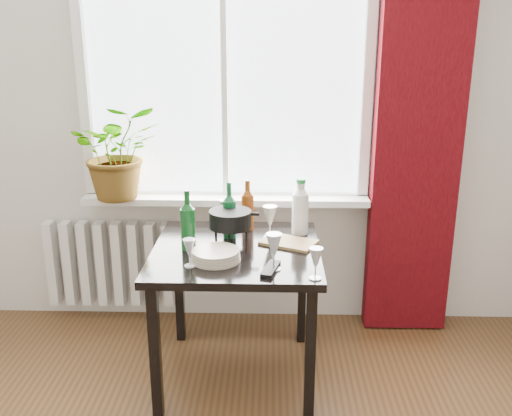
{
  "coord_description": "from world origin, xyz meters",
  "views": [
    {
      "loc": [
        0.28,
        -1.16,
        1.81
      ],
      "look_at": [
        0.2,
        1.55,
        0.96
      ],
      "focal_mm": 40.0,
      "sensor_mm": 36.0,
      "label": 1
    }
  ],
  "objects_px": {
    "fondue_pot": "(230,226)",
    "wineglass_far_right": "(316,263)",
    "cleaning_bottle": "(300,206)",
    "tv_remote": "(271,269)",
    "radiator": "(110,263)",
    "plate_stack": "(216,255)",
    "cutting_board": "(289,242)",
    "wineglass_back_center": "(270,221)",
    "potted_plant": "(118,152)",
    "wine_bottle_left": "(188,220)",
    "wineglass_front_right": "(274,251)",
    "wineglass_back_left": "(225,213)",
    "table": "(236,265)",
    "wine_bottle_right": "(229,210)",
    "wineglass_front_left": "(189,253)",
    "bottle_amber": "(248,204)"
  },
  "relations": [
    {
      "from": "wineglass_back_center",
      "to": "fondue_pot",
      "type": "height_order",
      "value": "wineglass_back_center"
    },
    {
      "from": "wine_bottle_left",
      "to": "cleaning_bottle",
      "type": "xyz_separation_m",
      "value": [
        0.58,
        0.25,
        0.0
      ]
    },
    {
      "from": "fondue_pot",
      "to": "tv_remote",
      "type": "height_order",
      "value": "fondue_pot"
    },
    {
      "from": "wineglass_front_right",
      "to": "fondue_pot",
      "type": "bearing_deg",
      "value": 122.55
    },
    {
      "from": "radiator",
      "to": "tv_remote",
      "type": "distance_m",
      "value": 1.42
    },
    {
      "from": "cleaning_bottle",
      "to": "wineglass_far_right",
      "type": "height_order",
      "value": "cleaning_bottle"
    },
    {
      "from": "wineglass_far_right",
      "to": "plate_stack",
      "type": "height_order",
      "value": "wineglass_far_right"
    },
    {
      "from": "wineglass_front_right",
      "to": "wineglass_front_left",
      "type": "bearing_deg",
      "value": 176.39
    },
    {
      "from": "wine_bottle_right",
      "to": "wineglass_far_right",
      "type": "distance_m",
      "value": 0.68
    },
    {
      "from": "cleaning_bottle",
      "to": "tv_remote",
      "type": "distance_m",
      "value": 0.57
    },
    {
      "from": "fondue_pot",
      "to": "wineglass_far_right",
      "type": "bearing_deg",
      "value": -40.3
    },
    {
      "from": "potted_plant",
      "to": "wineglass_back_left",
      "type": "height_order",
      "value": "potted_plant"
    },
    {
      "from": "table",
      "to": "cleaning_bottle",
      "type": "xyz_separation_m",
      "value": [
        0.34,
        0.24,
        0.25
      ]
    },
    {
      "from": "wineglass_back_left",
      "to": "wineglass_front_left",
      "type": "relative_size",
      "value": 1.13
    },
    {
      "from": "wineglass_far_right",
      "to": "wineglass_back_center",
      "type": "height_order",
      "value": "wineglass_back_center"
    },
    {
      "from": "wine_bottle_right",
      "to": "wineglass_front_right",
      "type": "height_order",
      "value": "wine_bottle_right"
    },
    {
      "from": "plate_stack",
      "to": "wine_bottle_right",
      "type": "bearing_deg",
      "value": 82.23
    },
    {
      "from": "cleaning_bottle",
      "to": "tv_remote",
      "type": "bearing_deg",
      "value": -106.87
    },
    {
      "from": "wine_bottle_right",
      "to": "wineglass_back_left",
      "type": "bearing_deg",
      "value": 102.48
    },
    {
      "from": "radiator",
      "to": "fondue_pot",
      "type": "relative_size",
      "value": 3.13
    },
    {
      "from": "tv_remote",
      "to": "cutting_board",
      "type": "xyz_separation_m",
      "value": [
        0.09,
        0.36,
        -0.0
      ]
    },
    {
      "from": "tv_remote",
      "to": "potted_plant",
      "type": "bearing_deg",
      "value": 152.04
    },
    {
      "from": "wine_bottle_right",
      "to": "cutting_board",
      "type": "relative_size",
      "value": 1.12
    },
    {
      "from": "table",
      "to": "cleaning_bottle",
      "type": "height_order",
      "value": "cleaning_bottle"
    },
    {
      "from": "wine_bottle_right",
      "to": "wine_bottle_left",
      "type": "bearing_deg",
      "value": -137.93
    },
    {
      "from": "table",
      "to": "tv_remote",
      "type": "relative_size",
      "value": 4.7
    },
    {
      "from": "wineglass_front_left",
      "to": "wineglass_back_left",
      "type": "bearing_deg",
      "value": 78.48
    },
    {
      "from": "wineglass_front_left",
      "to": "cutting_board",
      "type": "distance_m",
      "value": 0.57
    },
    {
      "from": "wine_bottle_left",
      "to": "tv_remote",
      "type": "bearing_deg",
      "value": -32.73
    },
    {
      "from": "table",
      "to": "fondue_pot",
      "type": "distance_m",
      "value": 0.2
    },
    {
      "from": "cleaning_bottle",
      "to": "wineglass_far_right",
      "type": "distance_m",
      "value": 0.61
    },
    {
      "from": "table",
      "to": "wineglass_front_left",
      "type": "distance_m",
      "value": 0.35
    },
    {
      "from": "radiator",
      "to": "plate_stack",
      "type": "distance_m",
      "value": 1.16
    },
    {
      "from": "tv_remote",
      "to": "cutting_board",
      "type": "relative_size",
      "value": 0.66
    },
    {
      "from": "radiator",
      "to": "table",
      "type": "distance_m",
      "value": 1.09
    },
    {
      "from": "radiator",
      "to": "table",
      "type": "bearing_deg",
      "value": -36.54
    },
    {
      "from": "potted_plant",
      "to": "wineglass_far_right",
      "type": "xyz_separation_m",
      "value": [
        1.1,
        -0.9,
        -0.31
      ]
    },
    {
      "from": "wineglass_back_center",
      "to": "wineglass_front_left",
      "type": "height_order",
      "value": "wineglass_back_center"
    },
    {
      "from": "wineglass_far_right",
      "to": "wineglass_back_left",
      "type": "height_order",
      "value": "wineglass_back_left"
    },
    {
      "from": "wineglass_back_center",
      "to": "plate_stack",
      "type": "bearing_deg",
      "value": -128.48
    },
    {
      "from": "plate_stack",
      "to": "cutting_board",
      "type": "height_order",
      "value": "plate_stack"
    },
    {
      "from": "plate_stack",
      "to": "potted_plant",
      "type": "bearing_deg",
      "value": 131.98
    },
    {
      "from": "wineglass_back_left",
      "to": "wine_bottle_left",
      "type": "bearing_deg",
      "value": -113.58
    },
    {
      "from": "wineglass_far_right",
      "to": "cutting_board",
      "type": "bearing_deg",
      "value": 103.73
    },
    {
      "from": "potted_plant",
      "to": "bottle_amber",
      "type": "distance_m",
      "value": 0.84
    },
    {
      "from": "wineglass_back_center",
      "to": "potted_plant",
      "type": "bearing_deg",
      "value": 157.21
    },
    {
      "from": "wine_bottle_left",
      "to": "cutting_board",
      "type": "relative_size",
      "value": 1.14
    },
    {
      "from": "wine_bottle_right",
      "to": "cleaning_bottle",
      "type": "distance_m",
      "value": 0.39
    },
    {
      "from": "radiator",
      "to": "wineglass_far_right",
      "type": "relative_size",
      "value": 5.27
    },
    {
      "from": "radiator",
      "to": "table",
      "type": "xyz_separation_m",
      "value": [
        0.85,
        -0.63,
        0.27
      ]
    }
  ]
}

